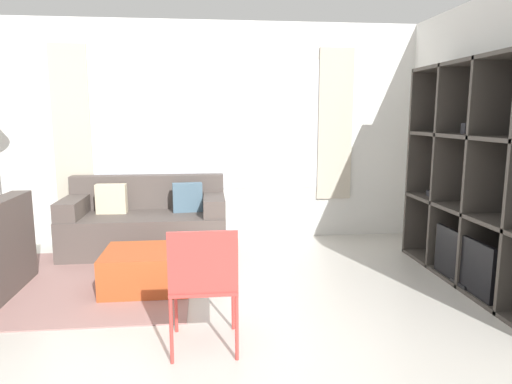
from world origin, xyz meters
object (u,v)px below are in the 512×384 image
object	(u,v)px
couch_main	(146,223)
folding_chair	(203,278)
ottoman	(147,269)
shelving_unit	(488,180)

from	to	relation	value
couch_main	folding_chair	world-z (taller)	folding_chair
ottoman	folding_chair	size ratio (longest dim) A/B	0.88
shelving_unit	folding_chair	xyz separation A→B (m)	(-2.51, -0.89, -0.48)
shelving_unit	folding_chair	size ratio (longest dim) A/B	2.71
couch_main	shelving_unit	bearing A→B (deg)	-25.53
shelving_unit	ottoman	distance (m)	3.17
couch_main	ottoman	bearing A→B (deg)	-82.79
couch_main	ottoman	size ratio (longest dim) A/B	2.38
shelving_unit	folding_chair	world-z (taller)	shelving_unit
folding_chair	couch_main	bearing A→B (deg)	-74.20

